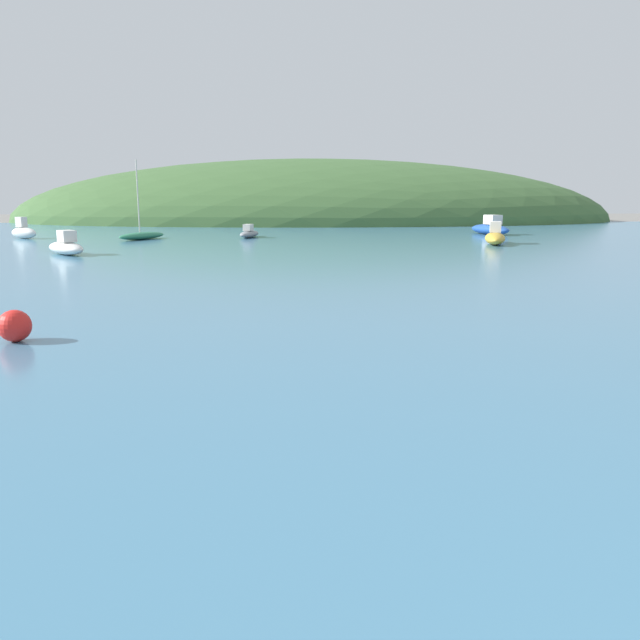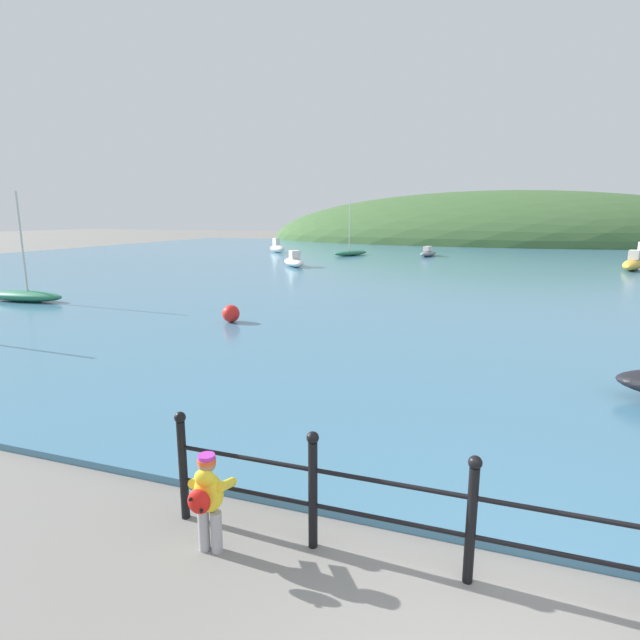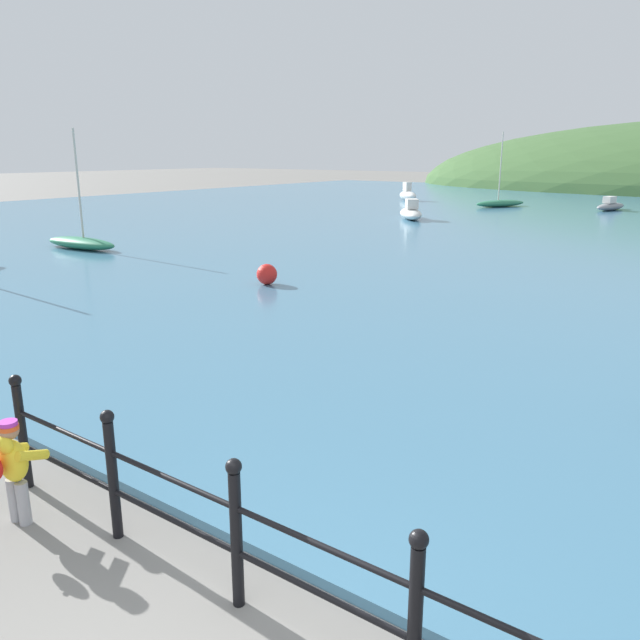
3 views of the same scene
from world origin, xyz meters
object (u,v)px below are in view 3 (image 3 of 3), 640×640
at_px(child_in_coat, 11,463).
at_px(boat_red_dinghy, 81,242).
at_px(boat_mid_harbor, 411,212).
at_px(mooring_buoy, 267,274).
at_px(boat_twin_mast, 610,206).
at_px(boat_nearest_quay, 500,203).
at_px(boat_blue_hull, 408,195).

distance_m(child_in_coat, boat_red_dinghy, 17.07).
bearing_deg(boat_mid_harbor, mooring_buoy, -74.15).
bearing_deg(mooring_buoy, boat_mid_harbor, 105.85).
distance_m(boat_twin_mast, mooring_buoy, 27.32).
distance_m(boat_red_dinghy, boat_nearest_quay, 25.62).
distance_m(boat_nearest_quay, boat_blue_hull, 7.06).
bearing_deg(boat_nearest_quay, mooring_buoy, -82.01).
height_order(boat_red_dinghy, mooring_buoy, boat_red_dinghy).
relative_size(boat_blue_hull, mooring_buoy, 4.12).
bearing_deg(child_in_coat, boat_nearest_quay, 103.64).
xyz_separation_m(boat_nearest_quay, boat_twin_mast, (5.93, 1.41, 0.02)).
height_order(boat_twin_mast, boat_blue_hull, boat_blue_hull).
height_order(boat_red_dinghy, boat_mid_harbor, boat_red_dinghy).
bearing_deg(boat_red_dinghy, boat_mid_harbor, 73.98).
distance_m(boat_nearest_quay, boat_twin_mast, 6.09).
distance_m(boat_red_dinghy, mooring_buoy, 9.07).
distance_m(boat_twin_mast, boat_blue_hull, 12.89).
bearing_deg(mooring_buoy, boat_twin_mast, 85.16).
xyz_separation_m(boat_blue_hull, mooring_buoy, (10.58, -26.99, -0.14)).
height_order(boat_nearest_quay, boat_twin_mast, boat_nearest_quay).
height_order(boat_nearest_quay, boat_mid_harbor, boat_nearest_quay).
distance_m(boat_mid_harbor, mooring_buoy, 16.86).
distance_m(child_in_coat, boat_mid_harbor, 27.06).
relative_size(boat_twin_mast, boat_blue_hull, 1.44).
distance_m(boat_blue_hull, mooring_buoy, 28.99).
bearing_deg(boat_mid_harbor, child_in_coat, -69.52).
bearing_deg(boat_blue_hull, boat_red_dinghy, -86.64).
height_order(boat_twin_mast, boat_mid_harbor, boat_mid_harbor).
xyz_separation_m(boat_twin_mast, boat_blue_hull, (-12.88, -0.23, 0.14)).
height_order(child_in_coat, mooring_buoy, child_in_coat).
bearing_deg(boat_twin_mast, boat_mid_harbor, -122.14).
xyz_separation_m(boat_nearest_quay, mooring_buoy, (3.62, -25.81, 0.02)).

